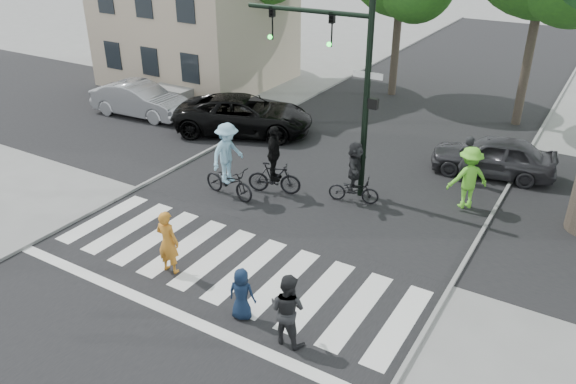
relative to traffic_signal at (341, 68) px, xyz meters
The scene contains 19 objects.
ground 7.33m from the traffic_signal, 93.27° to the right, with size 120.00×120.00×0.00m, color gray.
road_stem 4.09m from the traffic_signal, 106.46° to the right, with size 10.00×70.00×0.01m, color black.
road_cross 4.31m from the traffic_signal, 101.11° to the left, with size 70.00×10.00×0.01m, color black.
curb_left 6.74m from the traffic_signal, 167.50° to the right, with size 0.10×70.00×0.10m, color gray.
curb_right 6.19m from the traffic_signal, 14.31° to the right, with size 0.10×70.00×0.10m, color gray.
crosswalk 6.78m from the traffic_signal, 93.66° to the right, with size 10.00×3.85×0.01m.
traffic_signal is the anchor object (origin of this frame).
house 14.17m from the traffic_signal, 146.70° to the left, with size 8.40×8.10×8.82m.
pedestrian_woman 7.05m from the traffic_signal, 102.94° to the right, with size 0.61×0.40×1.66m, color orange.
pedestrian_child 7.55m from the traffic_signal, 80.59° to the right, with size 0.60×0.39×1.23m, color #101F37.
pedestrian_adult 7.87m from the traffic_signal, 71.09° to the right, with size 0.79×0.61×1.62m, color black.
cyclist_left 4.44m from the traffic_signal, 140.18° to the right, with size 1.94×1.29×2.39m.
cyclist_mid 3.59m from the traffic_signal, 141.19° to the right, with size 1.75×1.10×2.20m.
cyclist_right 3.19m from the traffic_signal, 31.44° to the right, with size 1.62×1.50×1.94m.
car_suv 6.79m from the traffic_signal, 154.05° to the left, with size 2.47×5.37×1.49m, color black.
car_silver 11.08m from the traffic_signal, 169.03° to the left, with size 1.52×4.37×1.44m, color #A9A9AE.
car_grey 6.28m from the traffic_signal, 42.95° to the left, with size 1.59×3.96×1.35m, color #353539.
bystander_hivis 4.92m from the traffic_signal, 13.54° to the left, with size 1.23×0.71×1.91m, color #69D932.
bystander_dark 5.23m from the traffic_signal, 36.96° to the left, with size 0.60×0.39×1.64m, color black.
Camera 1 is at (7.36, -8.32, 7.97)m, focal length 35.00 mm.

